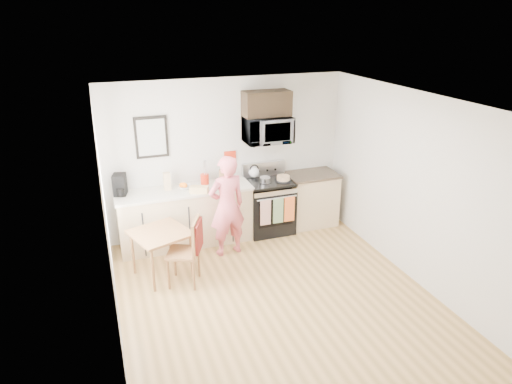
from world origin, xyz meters
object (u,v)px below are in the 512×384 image
object	(u,v)px
range	(269,207)
person	(227,206)
dining_table	(161,237)
microwave	(267,130)
cake	(283,178)
chair	(192,243)

from	to	relation	value
range	person	xyz separation A→B (m)	(-0.89, -0.53, 0.36)
person	dining_table	size ratio (longest dim) A/B	1.96
microwave	range	bearing A→B (deg)	-89.94
range	person	distance (m)	1.09
range	microwave	xyz separation A→B (m)	(-0.00, 0.10, 1.32)
person	dining_table	world-z (taller)	person
person	cake	xyz separation A→B (m)	(1.10, 0.43, 0.17)
microwave	cake	bearing A→B (deg)	-43.93
range	chair	distance (m)	1.99
person	chair	size ratio (longest dim) A/B	1.63
microwave	chair	world-z (taller)	microwave
dining_table	cake	bearing A→B (deg)	18.79
dining_table	range	bearing A→B (deg)	23.14
cake	microwave	bearing A→B (deg)	136.07
person	chair	bearing A→B (deg)	35.33
person	chair	world-z (taller)	person
microwave	cake	world-z (taller)	microwave
microwave	dining_table	world-z (taller)	microwave
dining_table	cake	world-z (taller)	cake
chair	dining_table	bearing A→B (deg)	159.55
chair	cake	world-z (taller)	cake
microwave	person	bearing A→B (deg)	-144.67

